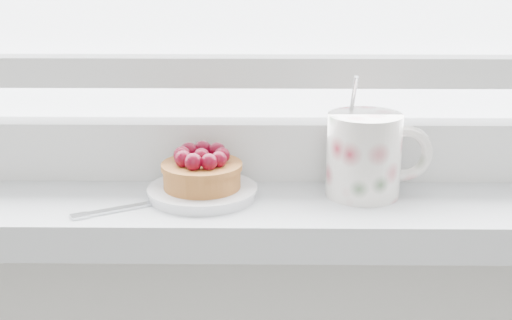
{
  "coord_description": "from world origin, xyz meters",
  "views": [
    {
      "loc": [
        -0.02,
        1.14,
        1.22
      ],
      "look_at": [
        -0.03,
        1.88,
        0.99
      ],
      "focal_mm": 50.0,
      "sensor_mm": 36.0,
      "label": 1
    }
  ],
  "objects_px": {
    "raspberry_tart": "(202,170)",
    "fork": "(151,203)",
    "saucer": "(202,192)",
    "floral_mug": "(367,153)"
  },
  "relations": [
    {
      "from": "saucer",
      "to": "fork",
      "type": "xyz_separation_m",
      "value": [
        -0.05,
        -0.02,
        -0.0
      ]
    },
    {
      "from": "saucer",
      "to": "raspberry_tart",
      "type": "bearing_deg",
      "value": 110.29
    },
    {
      "from": "fork",
      "to": "saucer",
      "type": "bearing_deg",
      "value": 24.64
    },
    {
      "from": "saucer",
      "to": "raspberry_tart",
      "type": "height_order",
      "value": "raspberry_tart"
    },
    {
      "from": "raspberry_tart",
      "to": "floral_mug",
      "type": "height_order",
      "value": "floral_mug"
    },
    {
      "from": "raspberry_tart",
      "to": "floral_mug",
      "type": "distance_m",
      "value": 0.19
    },
    {
      "from": "raspberry_tart",
      "to": "fork",
      "type": "xyz_separation_m",
      "value": [
        -0.05,
        -0.03,
        -0.03
      ]
    },
    {
      "from": "floral_mug",
      "to": "fork",
      "type": "xyz_separation_m",
      "value": [
        -0.24,
        -0.04,
        -0.05
      ]
    },
    {
      "from": "fork",
      "to": "raspberry_tart",
      "type": "bearing_deg",
      "value": 25.18
    },
    {
      "from": "raspberry_tart",
      "to": "floral_mug",
      "type": "bearing_deg",
      "value": 3.05
    }
  ]
}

